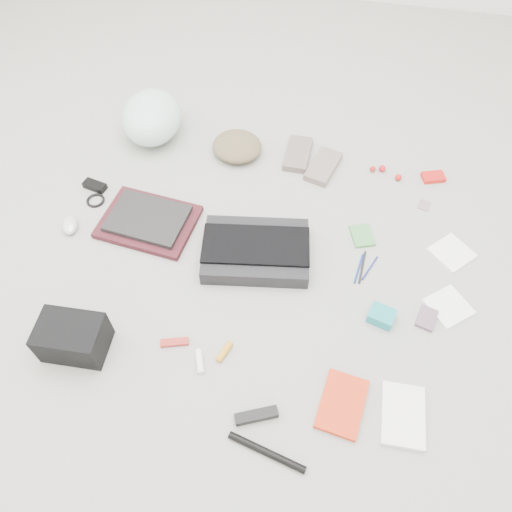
% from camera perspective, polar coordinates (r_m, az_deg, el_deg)
% --- Properties ---
extents(ground_plane, '(4.00, 4.00, 0.00)m').
position_cam_1_polar(ground_plane, '(1.86, -0.00, -0.89)').
color(ground_plane, gray).
extents(messenger_bag, '(0.43, 0.33, 0.06)m').
position_cam_1_polar(messenger_bag, '(1.86, -0.02, 0.58)').
color(messenger_bag, black).
rests_on(messenger_bag, ground_plane).
extents(bag_flap, '(0.42, 0.24, 0.01)m').
position_cam_1_polar(bag_flap, '(1.82, -0.02, 1.28)').
color(bag_flap, black).
rests_on(bag_flap, messenger_bag).
extents(laptop_sleeve, '(0.39, 0.31, 0.02)m').
position_cam_1_polar(laptop_sleeve, '(2.01, -12.18, 3.83)').
color(laptop_sleeve, '#42151C').
rests_on(laptop_sleeve, ground_plane).
extents(laptop, '(0.32, 0.24, 0.02)m').
position_cam_1_polar(laptop, '(1.99, -12.29, 4.23)').
color(laptop, black).
rests_on(laptop, laptop_sleeve).
extents(bike_helmet, '(0.31, 0.36, 0.20)m').
position_cam_1_polar(bike_helmet, '(2.33, -11.83, 15.28)').
color(bike_helmet, silver).
rests_on(bike_helmet, ground_plane).
extents(beanie, '(0.25, 0.24, 0.08)m').
position_cam_1_polar(beanie, '(2.23, -2.18, 12.41)').
color(beanie, brown).
rests_on(beanie, ground_plane).
extents(mitten_left, '(0.10, 0.21, 0.03)m').
position_cam_1_polar(mitten_left, '(2.23, 4.81, 11.54)').
color(mitten_left, '#6E6059').
rests_on(mitten_left, ground_plane).
extents(mitten_right, '(0.15, 0.22, 0.03)m').
position_cam_1_polar(mitten_right, '(2.19, 7.70, 10.11)').
color(mitten_right, '#7C6B5F').
rests_on(mitten_right, ground_plane).
extents(power_brick, '(0.10, 0.06, 0.03)m').
position_cam_1_polar(power_brick, '(2.20, -17.94, 7.65)').
color(power_brick, black).
rests_on(power_brick, ground_plane).
extents(cable_coil, '(0.09, 0.09, 0.01)m').
position_cam_1_polar(cable_coil, '(2.15, -17.87, 6.07)').
color(cable_coil, black).
rests_on(cable_coil, ground_plane).
extents(mouse, '(0.09, 0.11, 0.04)m').
position_cam_1_polar(mouse, '(2.08, -20.51, 3.37)').
color(mouse, silver).
rests_on(mouse, ground_plane).
extents(camera_bag, '(0.21, 0.15, 0.13)m').
position_cam_1_polar(camera_bag, '(1.74, -20.20, -8.75)').
color(camera_bag, black).
rests_on(camera_bag, ground_plane).
extents(multitool, '(0.10, 0.05, 0.01)m').
position_cam_1_polar(multitool, '(1.71, -9.29, -9.71)').
color(multitool, maroon).
rests_on(multitool, ground_plane).
extents(toiletry_tube_white, '(0.05, 0.08, 0.02)m').
position_cam_1_polar(toiletry_tube_white, '(1.67, -6.46, -11.88)').
color(toiletry_tube_white, silver).
rests_on(toiletry_tube_white, ground_plane).
extents(toiletry_tube_orange, '(0.05, 0.08, 0.02)m').
position_cam_1_polar(toiletry_tube_orange, '(1.68, -3.64, -10.87)').
color(toiletry_tube_orange, orange).
rests_on(toiletry_tube_orange, ground_plane).
extents(u_lock, '(0.13, 0.08, 0.03)m').
position_cam_1_polar(u_lock, '(1.59, 0.04, -17.78)').
color(u_lock, black).
rests_on(u_lock, ground_plane).
extents(bike_pump, '(0.24, 0.08, 0.02)m').
position_cam_1_polar(bike_pump, '(1.57, 1.24, -21.51)').
color(bike_pump, black).
rests_on(bike_pump, ground_plane).
extents(book_red, '(0.16, 0.21, 0.02)m').
position_cam_1_polar(book_red, '(1.63, 9.80, -16.33)').
color(book_red, '#F23715').
rests_on(book_red, ground_plane).
extents(book_white, '(0.13, 0.20, 0.02)m').
position_cam_1_polar(book_white, '(1.66, 16.45, -17.06)').
color(book_white, white).
rests_on(book_white, ground_plane).
extents(notepad, '(0.11, 0.13, 0.01)m').
position_cam_1_polar(notepad, '(1.98, 12.02, 2.29)').
color(notepad, '#448A43').
rests_on(notepad, ground_plane).
extents(pen_blue, '(0.03, 0.14, 0.01)m').
position_cam_1_polar(pen_blue, '(1.88, 11.66, -1.40)').
color(pen_blue, navy).
rests_on(pen_blue, ground_plane).
extents(pen_black, '(0.02, 0.15, 0.01)m').
position_cam_1_polar(pen_black, '(1.89, 12.06, -1.25)').
color(pen_black, black).
rests_on(pen_black, ground_plane).
extents(pen_navy, '(0.05, 0.12, 0.01)m').
position_cam_1_polar(pen_navy, '(1.89, 12.89, -1.36)').
color(pen_navy, navy).
rests_on(pen_navy, ground_plane).
extents(accordion_wallet, '(0.10, 0.09, 0.04)m').
position_cam_1_polar(accordion_wallet, '(1.77, 14.15, -6.67)').
color(accordion_wallet, teal).
rests_on(accordion_wallet, ground_plane).
extents(card_deck, '(0.08, 0.10, 0.02)m').
position_cam_1_polar(card_deck, '(1.83, 18.93, -6.76)').
color(card_deck, slate).
rests_on(card_deck, ground_plane).
extents(napkin_top, '(0.19, 0.19, 0.01)m').
position_cam_1_polar(napkin_top, '(2.03, 21.49, 0.37)').
color(napkin_top, white).
rests_on(napkin_top, ground_plane).
extents(napkin_bottom, '(0.19, 0.19, 0.01)m').
position_cam_1_polar(napkin_bottom, '(1.89, 21.17, -5.40)').
color(napkin_bottom, white).
rests_on(napkin_bottom, ground_plane).
extents(lollipop_a, '(0.03, 0.03, 0.03)m').
position_cam_1_polar(lollipop_a, '(2.22, 13.19, 9.68)').
color(lollipop_a, '#AD1A17').
rests_on(lollipop_a, ground_plane).
extents(lollipop_b, '(0.04, 0.04, 0.03)m').
position_cam_1_polar(lollipop_b, '(2.23, 14.25, 9.67)').
color(lollipop_b, red).
rests_on(lollipop_b, ground_plane).
extents(lollipop_c, '(0.04, 0.04, 0.03)m').
position_cam_1_polar(lollipop_c, '(2.21, 15.96, 8.65)').
color(lollipop_c, red).
rests_on(lollipop_c, ground_plane).
extents(altoids_tin, '(0.11, 0.09, 0.02)m').
position_cam_1_polar(altoids_tin, '(2.26, 19.59, 8.50)').
color(altoids_tin, red).
rests_on(altoids_tin, ground_plane).
extents(stamp_sheet, '(0.06, 0.06, 0.00)m').
position_cam_1_polar(stamp_sheet, '(2.15, 18.65, 5.52)').
color(stamp_sheet, gray).
rests_on(stamp_sheet, ground_plane).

